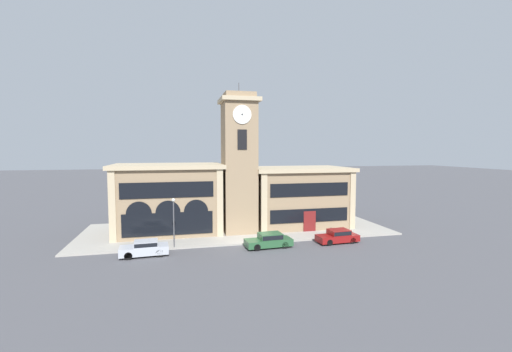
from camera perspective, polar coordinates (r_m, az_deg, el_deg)
ground_plane at (r=35.82m, az=-1.17°, el=-11.38°), size 300.00×300.00×0.00m
sidewalk_kerb at (r=42.19m, az=-3.12°, el=-8.85°), size 35.96×13.44×0.15m
clock_tower at (r=39.79m, az=-2.82°, el=2.11°), size 4.43×4.43×17.38m
town_hall_left_wing at (r=41.55m, az=-14.37°, el=-3.59°), size 12.52×8.62×8.07m
town_hall_right_wing at (r=44.31m, az=7.01°, el=-3.36°), size 12.47×8.62×7.51m
parked_car_near at (r=33.68m, az=-18.05°, el=-11.32°), size 4.42×2.08×1.40m
parked_car_mid at (r=34.74m, az=2.20°, el=-10.60°), size 4.77×2.16×1.43m
parked_car_far at (r=37.39m, az=13.48°, el=-9.67°), size 4.47×2.07×1.39m
street_lamp at (r=34.60m, az=-13.57°, el=-6.24°), size 0.36×0.36×4.87m
bollard at (r=38.92m, az=12.40°, el=-9.18°), size 0.18×0.18×1.06m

